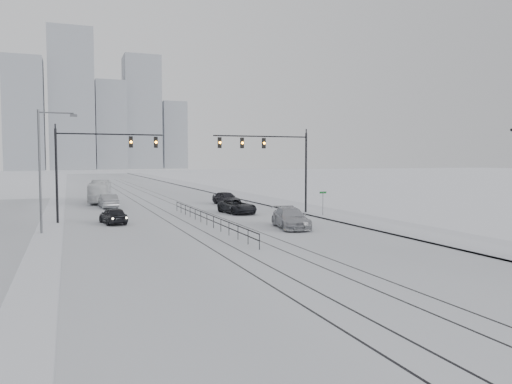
# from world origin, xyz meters

# --- Properties ---
(ground) EXTENTS (500.00, 500.00, 0.00)m
(ground) POSITION_xyz_m (0.00, 0.00, 0.00)
(ground) COLOR white
(ground) RESTS_ON ground
(road) EXTENTS (22.00, 260.00, 0.02)m
(road) POSITION_xyz_m (0.00, 60.00, 0.01)
(road) COLOR silver
(road) RESTS_ON ground
(sidewalk_east) EXTENTS (5.00, 260.00, 0.16)m
(sidewalk_east) POSITION_xyz_m (13.50, 60.00, 0.08)
(sidewalk_east) COLOR silver
(sidewalk_east) RESTS_ON ground
(curb) EXTENTS (0.10, 260.00, 0.12)m
(curb) POSITION_xyz_m (11.05, 60.00, 0.06)
(curb) COLOR gray
(curb) RESTS_ON ground
(tram_rails) EXTENTS (5.30, 180.00, 0.01)m
(tram_rails) POSITION_xyz_m (-0.00, 40.00, 0.02)
(tram_rails) COLOR black
(tram_rails) RESTS_ON ground
(skyline) EXTENTS (96.00, 48.00, 72.00)m
(skyline) POSITION_xyz_m (5.02, 273.63, 30.65)
(skyline) COLOR #8F959D
(skyline) RESTS_ON ground
(traffic_mast_ne) EXTENTS (9.60, 0.37, 8.00)m
(traffic_mast_ne) POSITION_xyz_m (8.15, 34.99, 5.76)
(traffic_mast_ne) COLOR black
(traffic_mast_ne) RESTS_ON ground
(traffic_mast_nw) EXTENTS (9.10, 0.37, 8.00)m
(traffic_mast_nw) POSITION_xyz_m (-8.52, 36.00, 5.57)
(traffic_mast_nw) COLOR black
(traffic_mast_nw) RESTS_ON ground
(street_light_west) EXTENTS (2.73, 0.25, 9.00)m
(street_light_west) POSITION_xyz_m (-12.20, 30.00, 5.21)
(street_light_west) COLOR #595B60
(street_light_west) RESTS_ON ground
(median_fence) EXTENTS (0.06, 24.00, 1.00)m
(median_fence) POSITION_xyz_m (0.00, 30.00, 0.53)
(median_fence) COLOR black
(median_fence) RESTS_ON ground
(street_sign) EXTENTS (0.70, 0.06, 2.40)m
(street_sign) POSITION_xyz_m (11.80, 32.00, 1.61)
(street_sign) COLOR #595B60
(street_sign) RESTS_ON ground
(sedan_sb_inner) EXTENTS (2.30, 4.35, 1.41)m
(sedan_sb_inner) POSITION_xyz_m (-7.12, 33.58, 0.70)
(sedan_sb_inner) COLOR black
(sedan_sb_inner) RESTS_ON ground
(sedan_sb_outer) EXTENTS (1.96, 4.83, 1.56)m
(sedan_sb_outer) POSITION_xyz_m (-6.48, 47.85, 0.78)
(sedan_sb_outer) COLOR #94979B
(sedan_sb_outer) RESTS_ON ground
(sedan_nb_front) EXTENTS (2.99, 5.44, 1.44)m
(sedan_nb_front) POSITION_xyz_m (5.14, 37.53, 0.72)
(sedan_nb_front) COLOR black
(sedan_nb_front) RESTS_ON ground
(sedan_nb_right) EXTENTS (3.07, 5.73, 1.58)m
(sedan_nb_right) POSITION_xyz_m (5.67, 25.89, 0.79)
(sedan_nb_right) COLOR #A5A7AD
(sedan_nb_right) RESTS_ON ground
(sedan_nb_far) EXTENTS (2.72, 4.87, 1.56)m
(sedan_nb_far) POSITION_xyz_m (7.09, 47.45, 0.78)
(sedan_nb_far) COLOR black
(sedan_nb_far) RESTS_ON ground
(box_truck) EXTENTS (3.38, 10.07, 2.75)m
(box_truck) POSITION_xyz_m (-6.90, 55.46, 1.38)
(box_truck) COLOR white
(box_truck) RESTS_ON ground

